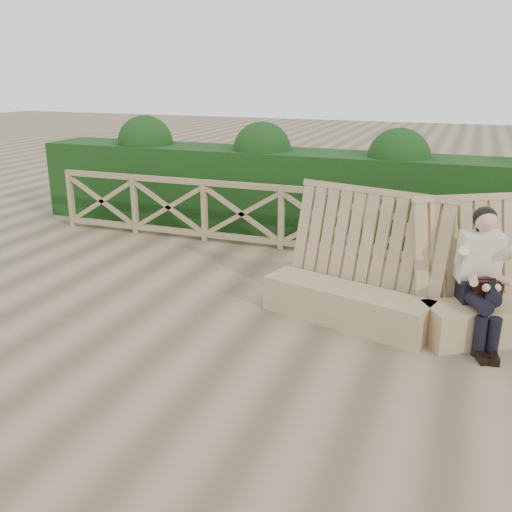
% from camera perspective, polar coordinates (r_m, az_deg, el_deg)
% --- Properties ---
extents(ground, '(60.00, 60.00, 0.00)m').
position_cam_1_polar(ground, '(6.47, -1.41, -8.63)').
color(ground, brown).
rests_on(ground, ground).
extents(bench, '(3.91, 1.72, 1.57)m').
position_cam_1_polar(bench, '(6.98, 16.76, -3.81)').
color(bench, '#917C53').
rests_on(bench, ground).
extents(woman, '(0.60, 1.00, 1.52)m').
position_cam_1_polar(woman, '(6.71, 21.66, -1.63)').
color(woman, black).
rests_on(woman, ground).
extents(guardrail, '(10.10, 0.09, 1.10)m').
position_cam_1_polar(guardrail, '(9.41, 6.65, 3.48)').
color(guardrail, olive).
rests_on(guardrail, ground).
extents(hedge, '(12.00, 1.20, 1.50)m').
position_cam_1_polar(hedge, '(10.50, 8.33, 6.04)').
color(hedge, black).
rests_on(hedge, ground).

